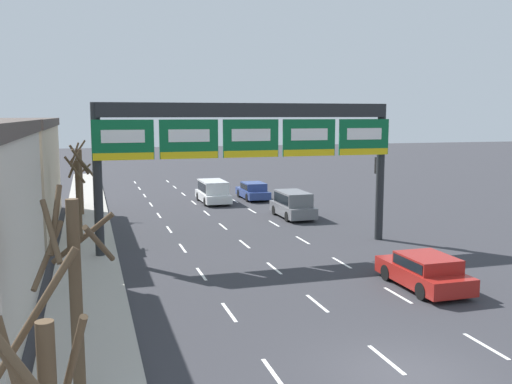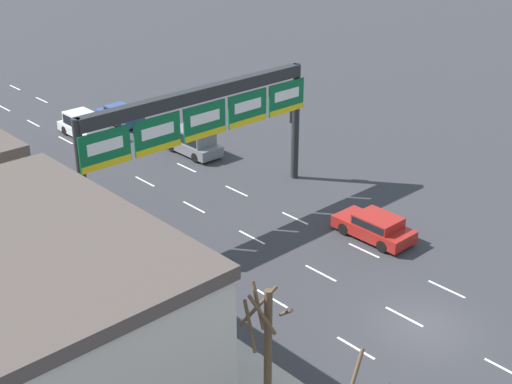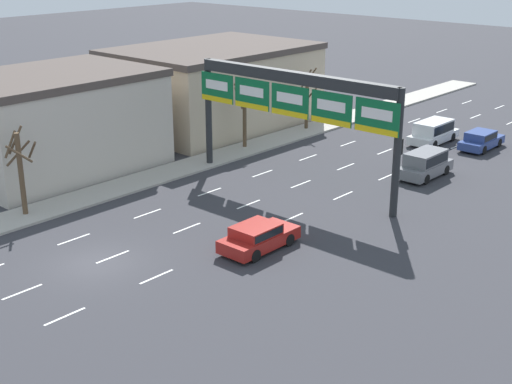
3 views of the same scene
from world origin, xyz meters
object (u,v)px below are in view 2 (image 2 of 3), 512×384
object	(u,v)px
car_blue	(120,114)
suv_grey	(193,141)
tree_bare_third	(266,337)
suv_white	(85,125)
car_red	(375,226)
traffic_light_near_gantry	(293,129)
sign_gantry	(201,115)
tree_bare_closest	(25,185)

from	to	relation	value
car_blue	suv_grey	xyz separation A→B (m)	(0.21, -8.77, 0.23)
suv_grey	tree_bare_third	distance (m)	25.37
suv_white	car_red	distance (m)	24.28
suv_white	traffic_light_near_gantry	bearing A→B (deg)	-68.72
sign_gantry	suv_white	size ratio (longest dim) A/B	3.15
traffic_light_near_gantry	suv_white	bearing A→B (deg)	111.28
car_red	traffic_light_near_gantry	world-z (taller)	traffic_light_near_gantry
car_blue	car_red	world-z (taller)	car_blue
tree_bare_closest	sign_gantry	bearing A→B (deg)	-29.13
sign_gantry	traffic_light_near_gantry	bearing A→B (deg)	2.34
suv_white	tree_bare_third	bearing A→B (deg)	-108.25
car_blue	traffic_light_near_gantry	distance (m)	16.49
car_blue	car_red	xyz separation A→B (m)	(-0.20, -24.93, -0.01)
suv_white	car_red	size ratio (longest dim) A/B	1.11
traffic_light_near_gantry	suv_grey	bearing A→B (deg)	106.86
car_blue	tree_bare_third	size ratio (longest dim) A/B	0.87
car_blue	suv_grey	bearing A→B (deg)	-88.65
suv_white	suv_grey	world-z (taller)	suv_grey
car_blue	tree_bare_third	bearing A→B (deg)	-113.57
car_blue	tree_bare_closest	world-z (taller)	tree_bare_closest
traffic_light_near_gantry	tree_bare_third	size ratio (longest dim) A/B	0.90
sign_gantry	traffic_light_near_gantry	world-z (taller)	sign_gantry
suv_white	tree_bare_third	xyz separation A→B (m)	(-9.68, -29.36, 1.94)
traffic_light_near_gantry	car_blue	bearing A→B (deg)	98.59
tree_bare_closest	traffic_light_near_gantry	bearing A→B (deg)	-15.46
suv_grey	traffic_light_near_gantry	bearing A→B (deg)	-73.14
car_blue	tree_bare_third	xyz separation A→B (m)	(-13.19, -30.23, 2.16)
sign_gantry	tree_bare_closest	world-z (taller)	sign_gantry
suv_white	car_blue	xyz separation A→B (m)	(3.50, 0.87, -0.23)
tree_bare_third	sign_gantry	bearing A→B (deg)	59.20
tree_bare_closest	tree_bare_third	world-z (taller)	tree_bare_closest
car_red	tree_bare_third	xyz separation A→B (m)	(-12.99, -5.31, 2.17)
car_red	suv_grey	size ratio (longest dim) A/B	0.98
car_red	tree_bare_third	world-z (taller)	tree_bare_third
car_blue	tree_bare_closest	bearing A→B (deg)	-138.52
sign_gantry	car_blue	distance (m)	17.92
suv_grey	car_red	bearing A→B (deg)	-91.45
suv_grey	tree_bare_closest	bearing A→B (deg)	-167.51
sign_gantry	suv_grey	xyz separation A→B (m)	(5.16, 7.65, -4.94)
sign_gantry	suv_white	distance (m)	16.38
suv_white	tree_bare_closest	world-z (taller)	tree_bare_closest
car_red	traffic_light_near_gantry	xyz separation A→B (m)	(2.64, 8.81, 2.49)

